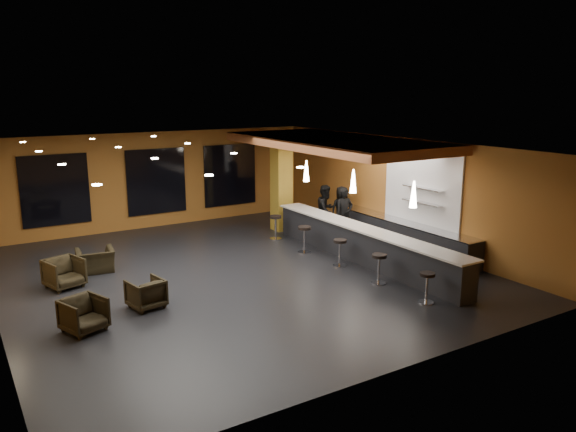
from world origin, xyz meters
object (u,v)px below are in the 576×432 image
bar_counter (362,245)px  pendant_0 (414,194)px  armchair_c (64,273)px  bar_stool_4 (276,224)px  bar_stool_3 (304,236)px  pendant_1 (353,181)px  pendant_2 (306,171)px  bar_stool_0 (427,284)px  prep_counter (401,235)px  bar_stool_2 (340,249)px  armchair_b (146,293)px  bar_stool_1 (379,265)px  armchair_d (95,261)px  staff_c (342,210)px  staff_b (326,210)px  staff_a (344,214)px  armchair_a (84,315)px  column (281,182)px

bar_counter → pendant_0: size_ratio=11.43×
armchair_c → bar_stool_4: size_ratio=1.04×
bar_stool_3 → bar_counter: bearing=-60.9°
pendant_0 → pendant_1: (0.00, 2.50, 0.00)m
pendant_2 → bar_stool_0: (-0.79, -6.39, -1.87)m
prep_counter → bar_stool_2: prep_counter is taller
pendant_0 → armchair_c: size_ratio=0.81×
armchair_b → bar_stool_1: size_ratio=0.97×
bar_stool_2 → bar_stool_4: 3.55m
pendant_0 → pendant_2: 5.00m
bar_stool_3 → prep_counter: bearing=-21.9°
armchair_c → armchair_d: 1.34m
pendant_2 → bar_stool_2: size_ratio=0.88×
staff_c → armchair_d: (-8.54, 0.10, -0.51)m
bar_counter → prep_counter: size_ratio=1.33×
pendant_1 → armchair_c: pendant_1 is taller
armchair_c → bar_stool_4: bar_stool_4 is taller
bar_counter → pendant_0: (0.00, -2.00, 1.85)m
pendant_2 → staff_c: size_ratio=0.42×
staff_c → bar_stool_1: 5.43m
pendant_1 → staff_b: (0.96, 2.69, -1.47)m
staff_a → armchair_a: staff_a is taller
bar_stool_0 → armchair_b: bearing=150.6°
staff_c → bar_stool_1: size_ratio=2.10×
column → bar_stool_4: column is taller
column → bar_stool_0: bearing=-95.7°
bar_stool_0 → bar_stool_2: size_ratio=0.95×
bar_stool_3 → pendant_1: bearing=-51.6°
armchair_a → armchair_c: size_ratio=0.94×
prep_counter → armchair_d: 9.34m
pendant_0 → armchair_c: pendant_0 is taller
bar_counter → bar_stool_2: size_ratio=10.06×
prep_counter → staff_a: staff_a is taller
staff_b → bar_stool_0: (-1.75, -6.58, -0.40)m
staff_b → column: bearing=101.1°
bar_stool_3 → bar_stool_4: 1.87m
prep_counter → pendant_2: bearing=128.7°
pendant_1 → staff_c: size_ratio=0.42×
staff_a → staff_b: 0.87m
staff_c → column: bearing=151.8°
armchair_a → bar_stool_1: size_ratio=1.02×
column → pendant_2: bearing=-90.0°
staff_b → bar_stool_0: bearing=-128.0°
staff_a → bar_stool_4: 2.35m
bar_counter → armchair_a: bearing=-174.8°
bar_counter → staff_c: (1.60, 3.11, 0.34)m
pendant_0 → staff_a: size_ratio=0.40×
bar_stool_1 → bar_stool_2: bar_stool_1 is taller
bar_counter → armchair_c: bearing=163.8°
pendant_0 → bar_stool_1: bearing=162.2°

